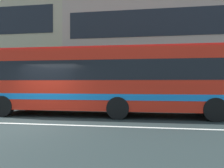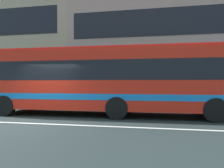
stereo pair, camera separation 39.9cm
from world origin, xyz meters
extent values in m
plane|color=#242E2D|center=(0.00, 0.00, 0.00)|extent=(160.00, 160.00, 0.00)
cube|color=silver|center=(0.00, 0.00, 0.00)|extent=(60.00, 0.16, 0.01)
cube|color=#22591A|center=(-3.23, 6.72, 0.48)|extent=(18.96, 1.10, 0.96)
cube|color=tan|center=(6.36, 14.56, 5.71)|extent=(18.14, 9.15, 11.41)
cube|color=black|center=(6.36, 9.96, 6.62)|extent=(16.69, 0.04, 2.28)
cube|color=red|center=(2.50, 2.66, 1.77)|extent=(11.60, 2.59, 2.83)
cube|color=black|center=(2.50, 2.66, 2.19)|extent=(10.91, 2.60, 0.91)
cube|color=blue|center=(2.50, 2.66, 0.99)|extent=(11.37, 2.61, 0.28)
cube|color=red|center=(2.50, 2.66, 3.24)|extent=(11.13, 2.19, 0.12)
cube|color=black|center=(-3.29, 2.60, 2.19)|extent=(0.05, 2.07, 1.00)
cylinder|color=black|center=(-2.27, 1.48, 0.50)|extent=(1.00, 0.29, 1.00)
cylinder|color=black|center=(-2.29, 3.75, 0.50)|extent=(1.00, 0.29, 1.00)
cylinder|color=black|center=(3.24, 1.54, 0.50)|extent=(1.00, 0.29, 1.00)
cylinder|color=black|center=(3.21, 3.81, 0.50)|extent=(1.00, 0.29, 1.00)
cylinder|color=black|center=(7.30, 1.58, 0.50)|extent=(1.00, 0.29, 1.00)
cylinder|color=black|center=(7.28, 3.85, 0.50)|extent=(1.00, 0.29, 1.00)
camera|label=1|loc=(4.30, -7.56, 1.62)|focal=33.24mm
camera|label=2|loc=(4.70, -7.49, 1.62)|focal=33.24mm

